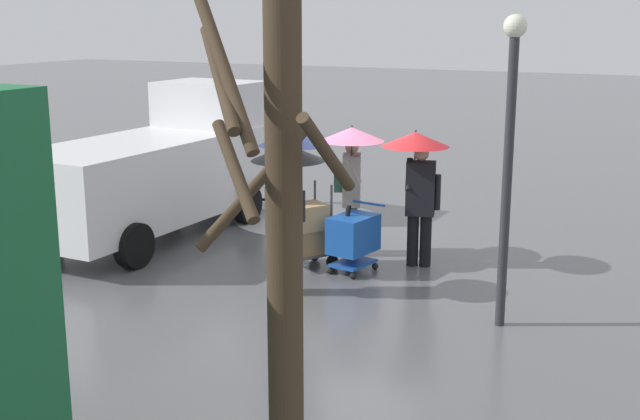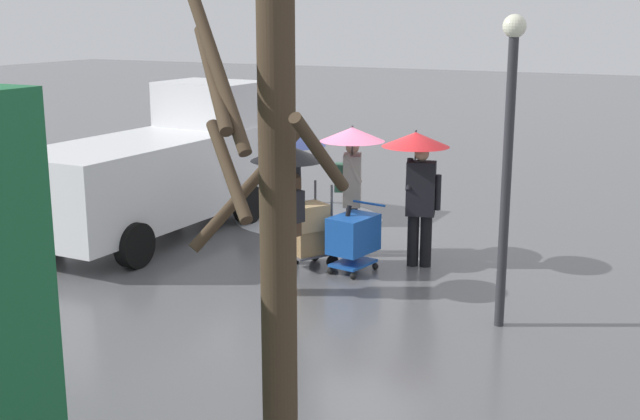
{
  "view_description": "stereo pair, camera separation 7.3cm",
  "coord_description": "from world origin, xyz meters",
  "px_view_note": "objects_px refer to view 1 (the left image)",
  "views": [
    {
      "loc": [
        -5.24,
        11.91,
        3.86
      ],
      "look_at": [
        -0.06,
        1.27,
        1.05
      ],
      "focal_mm": 46.47,
      "sensor_mm": 36.0,
      "label": 1
    },
    {
      "loc": [
        -5.3,
        11.88,
        3.86
      ],
      "look_at": [
        -0.06,
        1.27,
        1.05
      ],
      "focal_mm": 46.47,
      "sensor_mm": 36.0,
      "label": 2
    }
  ],
  "objects_px": {
    "pedestrian_pink_side": "(418,166)",
    "bare_tree_near": "(281,283)",
    "hand_dolly_boxes": "(308,229)",
    "street_lamp": "(509,140)",
    "pedestrian_black_side": "(351,160)",
    "cargo_van_parked_right": "(158,169)",
    "pedestrian_white_side": "(286,184)",
    "pedestrian_far_side": "(289,166)",
    "shopping_cart_vendor": "(353,236)"
  },
  "relations": [
    {
      "from": "pedestrian_black_side",
      "to": "bare_tree_near",
      "type": "xyz_separation_m",
      "value": [
        -2.79,
        7.45,
        0.57
      ]
    },
    {
      "from": "pedestrian_black_side",
      "to": "pedestrian_far_side",
      "type": "relative_size",
      "value": 1.0
    },
    {
      "from": "cargo_van_parked_right",
      "to": "shopping_cart_vendor",
      "type": "height_order",
      "value": "cargo_van_parked_right"
    },
    {
      "from": "cargo_van_parked_right",
      "to": "pedestrian_white_side",
      "type": "height_order",
      "value": "cargo_van_parked_right"
    },
    {
      "from": "hand_dolly_boxes",
      "to": "pedestrian_far_side",
      "type": "xyz_separation_m",
      "value": [
        0.35,
        -0.05,
        0.96
      ]
    },
    {
      "from": "bare_tree_near",
      "to": "cargo_van_parked_right",
      "type": "bearing_deg",
      "value": -48.32
    },
    {
      "from": "pedestrian_white_side",
      "to": "shopping_cart_vendor",
      "type": "bearing_deg",
      "value": -109.67
    },
    {
      "from": "shopping_cart_vendor",
      "to": "street_lamp",
      "type": "bearing_deg",
      "value": 154.62
    },
    {
      "from": "bare_tree_near",
      "to": "street_lamp",
      "type": "height_order",
      "value": "bare_tree_near"
    },
    {
      "from": "hand_dolly_boxes",
      "to": "pedestrian_pink_side",
      "type": "xyz_separation_m",
      "value": [
        -1.47,
        -0.82,
        0.97
      ]
    },
    {
      "from": "pedestrian_black_side",
      "to": "hand_dolly_boxes",
      "type": "bearing_deg",
      "value": 71.33
    },
    {
      "from": "pedestrian_pink_side",
      "to": "bare_tree_near",
      "type": "height_order",
      "value": "bare_tree_near"
    },
    {
      "from": "shopping_cart_vendor",
      "to": "bare_tree_near",
      "type": "bearing_deg",
      "value": 109.74
    },
    {
      "from": "cargo_van_parked_right",
      "to": "pedestrian_white_side",
      "type": "distance_m",
      "value": 4.08
    },
    {
      "from": "pedestrian_black_side",
      "to": "street_lamp",
      "type": "relative_size",
      "value": 0.56
    },
    {
      "from": "shopping_cart_vendor",
      "to": "pedestrian_far_side",
      "type": "xyz_separation_m",
      "value": [
        1.07,
        0.04,
        1.0
      ]
    },
    {
      "from": "pedestrian_white_side",
      "to": "hand_dolly_boxes",
      "type": "bearing_deg",
      "value": -77.23
    },
    {
      "from": "pedestrian_far_side",
      "to": "bare_tree_near",
      "type": "bearing_deg",
      "value": 117.66
    },
    {
      "from": "cargo_van_parked_right",
      "to": "pedestrian_pink_side",
      "type": "height_order",
      "value": "cargo_van_parked_right"
    },
    {
      "from": "hand_dolly_boxes",
      "to": "pedestrian_black_side",
      "type": "xyz_separation_m",
      "value": [
        -0.31,
        -0.93,
        0.96
      ]
    },
    {
      "from": "cargo_van_parked_right",
      "to": "hand_dolly_boxes",
      "type": "bearing_deg",
      "value": 168.22
    },
    {
      "from": "pedestrian_black_side",
      "to": "pedestrian_far_side",
      "type": "xyz_separation_m",
      "value": [
        0.66,
        0.87,
        0.0
      ]
    },
    {
      "from": "hand_dolly_boxes",
      "to": "pedestrian_white_side",
      "type": "distance_m",
      "value": 1.55
    },
    {
      "from": "hand_dolly_boxes",
      "to": "pedestrian_far_side",
      "type": "bearing_deg",
      "value": -8.92
    },
    {
      "from": "hand_dolly_boxes",
      "to": "street_lamp",
      "type": "relative_size",
      "value": 0.34
    },
    {
      "from": "pedestrian_black_side",
      "to": "pedestrian_white_side",
      "type": "xyz_separation_m",
      "value": [
        0.04,
        2.11,
        0.0
      ]
    },
    {
      "from": "pedestrian_black_side",
      "to": "bare_tree_near",
      "type": "distance_m",
      "value": 7.97
    },
    {
      "from": "cargo_van_parked_right",
      "to": "bare_tree_near",
      "type": "xyz_separation_m",
      "value": [
        -6.43,
        7.22,
        0.96
      ]
    },
    {
      "from": "bare_tree_near",
      "to": "street_lamp",
      "type": "distance_m",
      "value": 5.4
    },
    {
      "from": "shopping_cart_vendor",
      "to": "pedestrian_pink_side",
      "type": "bearing_deg",
      "value": -135.57
    },
    {
      "from": "cargo_van_parked_right",
      "to": "bare_tree_near",
      "type": "distance_m",
      "value": 9.71
    },
    {
      "from": "hand_dolly_boxes",
      "to": "street_lamp",
      "type": "xyz_separation_m",
      "value": [
        -3.3,
        1.13,
        1.76
      ]
    },
    {
      "from": "shopping_cart_vendor",
      "to": "pedestrian_white_side",
      "type": "distance_m",
      "value": 1.69
    },
    {
      "from": "pedestrian_black_side",
      "to": "bare_tree_near",
      "type": "height_order",
      "value": "bare_tree_near"
    },
    {
      "from": "shopping_cart_vendor",
      "to": "hand_dolly_boxes",
      "type": "xyz_separation_m",
      "value": [
        0.73,
        0.09,
        0.04
      ]
    },
    {
      "from": "hand_dolly_boxes",
      "to": "bare_tree_near",
      "type": "bearing_deg",
      "value": 115.41
    },
    {
      "from": "pedestrian_far_side",
      "to": "street_lamp",
      "type": "bearing_deg",
      "value": 161.99
    },
    {
      "from": "shopping_cart_vendor",
      "to": "pedestrian_pink_side",
      "type": "xyz_separation_m",
      "value": [
        -0.75,
        -0.73,
        1.02
      ]
    },
    {
      "from": "bare_tree_near",
      "to": "street_lamp",
      "type": "bearing_deg",
      "value": -92.19
    },
    {
      "from": "bare_tree_near",
      "to": "pedestrian_far_side",
      "type": "bearing_deg",
      "value": -62.34
    },
    {
      "from": "cargo_van_parked_right",
      "to": "street_lamp",
      "type": "bearing_deg",
      "value": 164.6
    },
    {
      "from": "pedestrian_pink_side",
      "to": "pedestrian_far_side",
      "type": "distance_m",
      "value": 1.98
    },
    {
      "from": "pedestrian_black_side",
      "to": "pedestrian_far_side",
      "type": "distance_m",
      "value": 1.09
    },
    {
      "from": "cargo_van_parked_right",
      "to": "street_lamp",
      "type": "height_order",
      "value": "street_lamp"
    },
    {
      "from": "pedestrian_far_side",
      "to": "bare_tree_near",
      "type": "height_order",
      "value": "bare_tree_near"
    },
    {
      "from": "pedestrian_pink_side",
      "to": "pedestrian_white_side",
      "type": "xyz_separation_m",
      "value": [
        1.2,
        2.01,
        -0.01
      ]
    },
    {
      "from": "cargo_van_parked_right",
      "to": "pedestrian_black_side",
      "type": "height_order",
      "value": "cargo_van_parked_right"
    },
    {
      "from": "pedestrian_far_side",
      "to": "street_lamp",
      "type": "distance_m",
      "value": 3.93
    },
    {
      "from": "street_lamp",
      "to": "cargo_van_parked_right",
      "type": "bearing_deg",
      "value": -15.4
    },
    {
      "from": "pedestrian_pink_side",
      "to": "street_lamp",
      "type": "relative_size",
      "value": 0.56
    }
  ]
}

